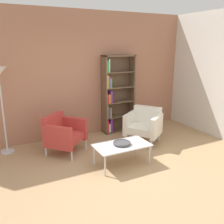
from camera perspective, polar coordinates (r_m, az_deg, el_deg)
name	(u,v)px	position (r m, az deg, el deg)	size (l,w,h in m)	color
ground_plane	(133,180)	(4.21, 4.91, -15.42)	(8.32, 8.32, 0.00)	tan
brick_back_panel	(79,75)	(5.88, -7.63, 8.40)	(6.40, 0.12, 2.90)	#A87056
bookshelf_tall	(115,96)	(6.12, 0.79, 3.78)	(0.80, 0.30, 1.90)	brown
coffee_table_low	(122,146)	(4.52, 2.29, -7.88)	(1.00, 0.56, 0.40)	silver
decorative_bowl	(122,143)	(4.49, 2.30, -7.10)	(0.32, 0.32, 0.05)	#4C4C51
armchair_near_window	(63,133)	(5.12, -11.23, -4.74)	(0.95, 0.95, 0.78)	#B73833
armchair_by_bookshelf	(144,124)	(5.60, 7.39, -2.83)	(0.93, 0.95, 0.78)	white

